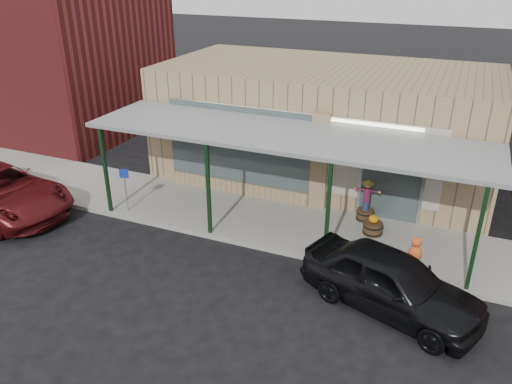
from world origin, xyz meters
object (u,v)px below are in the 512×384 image
at_px(handicap_sign, 125,184).
at_px(parked_sedan, 391,281).
at_px(barrel_scarecrow, 366,206).
at_px(barrel_pumpkin, 373,227).

height_order(handicap_sign, parked_sedan, handicap_sign).
distance_m(barrel_scarecrow, handicap_sign, 7.75).
distance_m(barrel_pumpkin, handicap_sign, 7.95).
bearing_deg(handicap_sign, parked_sedan, -25.90).
xyz_separation_m(barrel_pumpkin, handicap_sign, (-7.76, -1.58, 0.70)).
relative_size(barrel_scarecrow, parked_sedan, 0.29).
relative_size(barrel_scarecrow, handicap_sign, 0.95).
relative_size(barrel_scarecrow, barrel_pumpkin, 2.04).
bearing_deg(barrel_scarecrow, parked_sedan, -65.30).
relative_size(barrel_pumpkin, handicap_sign, 0.46).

